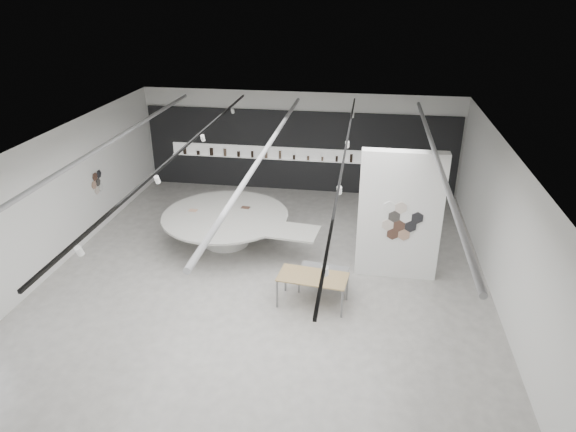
% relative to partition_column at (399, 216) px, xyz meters
% --- Properties ---
extents(room, '(12.02, 14.02, 3.82)m').
position_rel_partition_column_xyz_m(room, '(-3.59, -1.00, 0.27)').
color(room, '#ADAAA3').
rests_on(room, ground).
extents(back_wall_display, '(11.80, 0.27, 3.10)m').
position_rel_partition_column_xyz_m(back_wall_display, '(-3.58, 5.94, -0.26)').
color(back_wall_display, black).
rests_on(back_wall_display, ground).
extents(partition_column, '(2.20, 0.38, 3.60)m').
position_rel_partition_column_xyz_m(partition_column, '(0.00, 0.00, 0.00)').
color(partition_column, white).
rests_on(partition_column, ground).
extents(display_island, '(5.14, 4.29, 0.99)m').
position_rel_partition_column_xyz_m(display_island, '(-5.05, 1.08, -1.16)').
color(display_island, white).
rests_on(display_island, ground).
extents(sample_table_wood, '(1.81, 1.05, 0.81)m').
position_rel_partition_column_xyz_m(sample_table_wood, '(-2.10, -1.79, -1.05)').
color(sample_table_wood, '#9E8152').
rests_on(sample_table_wood, ground).
extents(sample_table_stone, '(1.32, 0.78, 0.65)m').
position_rel_partition_column_xyz_m(sample_table_stone, '(-1.88, -1.14, -1.21)').
color(sample_table_stone, gray).
rests_on(sample_table_stone, ground).
extents(kitchen_counter, '(1.91, 0.95, 1.45)m').
position_rel_partition_column_xyz_m(kitchen_counter, '(-0.13, 5.53, -1.28)').
color(kitchen_counter, white).
rests_on(kitchen_counter, ground).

